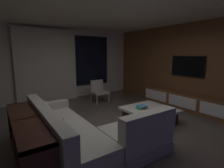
% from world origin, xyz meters
% --- Properties ---
extents(floor, '(9.20, 9.20, 0.00)m').
position_xyz_m(floor, '(0.00, 0.00, 0.00)').
color(floor, '#564C44').
extents(back_wall_with_window, '(6.60, 0.30, 2.70)m').
position_xyz_m(back_wall_with_window, '(-0.06, 3.62, 1.34)').
color(back_wall_with_window, beige).
rests_on(back_wall_with_window, floor).
extents(media_wall, '(0.12, 7.80, 2.70)m').
position_xyz_m(media_wall, '(3.06, 0.00, 1.35)').
color(media_wall, brown).
rests_on(media_wall, floor).
extents(ceiling, '(8.20, 8.20, 0.00)m').
position_xyz_m(ceiling, '(0.00, 0.00, 2.70)').
color(ceiling, beige).
extents(sectional_couch, '(1.98, 2.50, 0.82)m').
position_xyz_m(sectional_couch, '(-0.88, -0.19, 0.29)').
color(sectional_couch, gray).
rests_on(sectional_couch, floor).
extents(coffee_table, '(1.16, 1.16, 0.36)m').
position_xyz_m(coffee_table, '(1.08, 0.02, 0.19)').
color(coffee_table, '#381E16').
rests_on(coffee_table, floor).
extents(book_stack_on_coffee_table, '(0.27, 0.21, 0.09)m').
position_xyz_m(book_stack_on_coffee_table, '(0.90, 0.13, 0.40)').
color(book_stack_on_coffee_table, olive).
rests_on(book_stack_on_coffee_table, coffee_table).
extents(accent_chair_near_window, '(0.57, 0.59, 0.78)m').
position_xyz_m(accent_chair_near_window, '(0.97, 2.46, 0.43)').
color(accent_chair_near_window, '#B2ADA0').
rests_on(accent_chair_near_window, floor).
extents(media_console, '(0.46, 3.10, 0.52)m').
position_xyz_m(media_console, '(2.77, 0.05, 0.25)').
color(media_console, brown).
rests_on(media_console, floor).
extents(mounted_tv, '(0.05, 1.12, 0.65)m').
position_xyz_m(mounted_tv, '(2.95, 0.25, 1.35)').
color(mounted_tv, black).
extents(console_table_behind_couch, '(0.40, 2.10, 0.74)m').
position_xyz_m(console_table_behind_couch, '(-1.79, -0.06, 0.42)').
color(console_table_behind_couch, '#381E16').
rests_on(console_table_behind_couch, floor).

